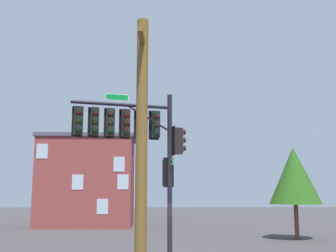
{
  "coord_description": "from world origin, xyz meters",
  "views": [
    {
      "loc": [
        0.59,
        16.52,
        2.97
      ],
      "look_at": [
        0.06,
        -0.37,
        5.73
      ],
      "focal_mm": 42.86,
      "sensor_mm": 36.0,
      "label": 1
    }
  ],
  "objects_px": {
    "signal_pole_assembly": "(138,138)",
    "brick_building": "(87,181)",
    "utility_pole": "(141,158)",
    "tree_near": "(294,175)"
  },
  "relations": [
    {
      "from": "signal_pole_assembly",
      "to": "brick_building",
      "type": "height_order",
      "value": "brick_building"
    },
    {
      "from": "utility_pole",
      "to": "tree_near",
      "type": "distance_m",
      "value": 18.27
    },
    {
      "from": "utility_pole",
      "to": "brick_building",
      "type": "xyz_separation_m",
      "value": [
        5.58,
        -25.48,
        0.11
      ]
    },
    {
      "from": "brick_building",
      "to": "signal_pole_assembly",
      "type": "bearing_deg",
      "value": 105.26
    },
    {
      "from": "signal_pole_assembly",
      "to": "utility_pole",
      "type": "relative_size",
      "value": 0.96
    },
    {
      "from": "utility_pole",
      "to": "tree_near",
      "type": "xyz_separation_m",
      "value": [
        -9.21,
        -15.78,
        0.2
      ]
    },
    {
      "from": "tree_near",
      "to": "brick_building",
      "type": "xyz_separation_m",
      "value": [
        14.78,
        -9.7,
        -0.09
      ]
    },
    {
      "from": "signal_pole_assembly",
      "to": "tree_near",
      "type": "xyz_separation_m",
      "value": [
        -9.6,
        -9.3,
        -1.13
      ]
    },
    {
      "from": "signal_pole_assembly",
      "to": "utility_pole",
      "type": "distance_m",
      "value": 6.62
    },
    {
      "from": "tree_near",
      "to": "utility_pole",
      "type": "bearing_deg",
      "value": 59.75
    }
  ]
}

